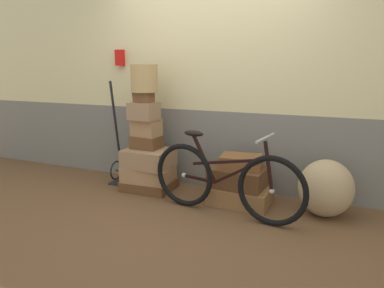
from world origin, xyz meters
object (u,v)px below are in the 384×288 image
(luggage_trolley, at_px, (127,158))
(burlap_sack, at_px, (326,188))
(suitcase_4, at_px, (146,128))
(suitcase_0, at_px, (149,184))
(suitcase_9, at_px, (241,162))
(bicycle, at_px, (225,181))
(suitcase_1, at_px, (149,173))
(wicker_basket, at_px, (144,78))
(suitcase_5, at_px, (144,111))
(suitcase_3, at_px, (147,142))
(suitcase_8, at_px, (238,177))
(suitcase_7, at_px, (240,195))
(suitcase_2, at_px, (149,158))
(suitcase_6, at_px, (144,97))

(luggage_trolley, xyz_separation_m, burlap_sack, (2.40, -0.14, -0.03))
(suitcase_4, bearing_deg, luggage_trolley, 171.41)
(suitcase_0, xyz_separation_m, suitcase_9, (1.13, 0.01, 0.40))
(bicycle, bearing_deg, luggage_trolley, 161.18)
(suitcase_9, distance_m, burlap_sack, 0.89)
(suitcase_0, height_order, luggage_trolley, luggage_trolley)
(suitcase_1, height_order, luggage_trolley, luggage_trolley)
(burlap_sack, bearing_deg, suitcase_0, 179.82)
(wicker_basket, bearing_deg, suitcase_4, 103.73)
(suitcase_5, distance_m, bicycle, 1.32)
(suitcase_3, bearing_deg, suitcase_5, -92.48)
(wicker_basket, bearing_deg, suitcase_5, -100.13)
(bicycle, bearing_deg, suitcase_1, 161.37)
(suitcase_0, bearing_deg, suitcase_8, 0.05)
(suitcase_7, relative_size, suitcase_8, 1.10)
(suitcase_2, bearing_deg, suitcase_4, 136.71)
(suitcase_5, height_order, suitcase_8, suitcase_5)
(bicycle, bearing_deg, wicker_basket, 160.89)
(suitcase_4, distance_m, suitcase_7, 1.36)
(suitcase_9, relative_size, burlap_sack, 0.74)
(suitcase_3, relative_size, burlap_sack, 0.57)
(suitcase_1, relative_size, suitcase_9, 1.31)
(suitcase_0, distance_m, suitcase_2, 0.34)
(suitcase_2, bearing_deg, suitcase_7, 1.40)
(suitcase_5, bearing_deg, suitcase_9, 7.26)
(burlap_sack, bearing_deg, suitcase_7, -179.35)
(suitcase_2, xyz_separation_m, suitcase_6, (-0.05, 0.01, 0.72))
(luggage_trolley, bearing_deg, suitcase_6, -20.27)
(suitcase_3, relative_size, wicker_basket, 1.05)
(luggage_trolley, bearing_deg, suitcase_8, -4.35)
(suitcase_0, bearing_deg, suitcase_4, 138.76)
(bicycle, bearing_deg, suitcase_3, 160.10)
(suitcase_1, xyz_separation_m, suitcase_9, (1.13, 0.03, 0.26))
(suitcase_5, xyz_separation_m, suitcase_6, (0.00, 0.01, 0.16))
(suitcase_5, xyz_separation_m, wicker_basket, (0.00, 0.02, 0.38))
(suitcase_3, bearing_deg, wicker_basket, -84.19)
(suitcase_0, distance_m, wicker_basket, 1.27)
(suitcase_1, relative_size, bicycle, 0.35)
(suitcase_1, bearing_deg, suitcase_5, 177.02)
(suitcase_9, xyz_separation_m, luggage_trolley, (-1.53, 0.11, -0.14))
(suitcase_5, bearing_deg, luggage_trolley, 164.53)
(suitcase_2, height_order, suitcase_8, suitcase_2)
(suitcase_4, relative_size, bicycle, 0.19)
(wicker_basket, distance_m, burlap_sack, 2.29)
(suitcase_4, distance_m, suitcase_8, 1.24)
(suitcase_8, xyz_separation_m, bicycle, (-0.03, -0.39, 0.07))
(suitcase_2, height_order, suitcase_6, suitcase_6)
(suitcase_1, bearing_deg, luggage_trolley, 156.95)
(suitcase_5, relative_size, wicker_basket, 1.01)
(suitcase_4, bearing_deg, wicker_basket, -70.39)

